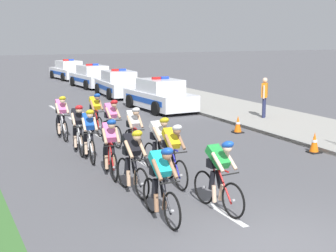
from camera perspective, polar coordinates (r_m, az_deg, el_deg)
ground_plane at (r=8.91m, az=12.53°, el=-13.39°), size 160.00×160.00×0.00m
sidewalk_slab at (r=24.24m, az=6.60°, el=2.18°), size 4.14×60.00×0.12m
kerb_edge at (r=23.26m, az=2.41°, el=1.90°), size 0.16×60.00×0.13m
lane_markings_centre at (r=15.44m, az=-5.22°, el=-2.84°), size 0.14×21.60×0.01m
cyclist_lead at (r=9.53m, az=-0.79°, el=-6.49°), size 0.42×1.72×1.56m
cyclist_second at (r=10.11m, az=5.91°, el=-5.52°), size 0.45×1.72×1.56m
cyclist_third at (r=11.15m, az=-4.11°, el=-3.97°), size 0.43×1.72×1.56m
cyclist_fourth at (r=11.77m, az=0.47°, el=-3.15°), size 0.42×1.72×1.56m
cyclist_fifth at (r=12.56m, az=-6.72°, el=-2.34°), size 0.45×1.72×1.56m
cyclist_sixth at (r=12.73m, az=-1.01°, el=-2.10°), size 0.44×1.72×1.56m
cyclist_seventh at (r=14.19m, az=-9.11°, el=-0.90°), size 0.45×1.72×1.56m
cyclist_eighth at (r=14.45m, az=-4.01°, el=-0.59°), size 0.43×1.72×1.56m
cyclist_ninth at (r=15.10m, az=-10.33°, el=-0.24°), size 0.44×1.72×1.56m
cyclist_tenth at (r=16.08m, az=-6.56°, el=0.52°), size 0.43×1.72×1.56m
cyclist_eleventh at (r=17.31m, az=-12.19°, el=1.07°), size 0.42×1.72×1.56m
cyclist_twelfth at (r=17.86m, az=-8.37°, el=1.49°), size 0.42×1.72×1.56m
police_car_nearest at (r=23.44m, az=-0.98°, el=3.50°), size 2.24×4.52×1.59m
police_car_second at (r=28.81m, az=-5.73°, el=4.78°), size 2.19×4.50×1.59m
police_car_third at (r=33.89m, az=-8.76°, el=5.58°), size 2.24×4.52×1.59m
police_car_furthest at (r=40.20m, az=-11.42°, el=6.27°), size 2.30×4.54×1.59m
traffic_cone_near at (r=18.25m, az=8.07°, el=0.17°), size 0.36×0.36×0.64m
traffic_cone_mid at (r=15.70m, az=16.54°, el=-1.87°), size 0.36×0.36×0.64m
spectator_middle at (r=20.97m, az=11.07°, el=3.57°), size 0.42×0.43×1.68m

